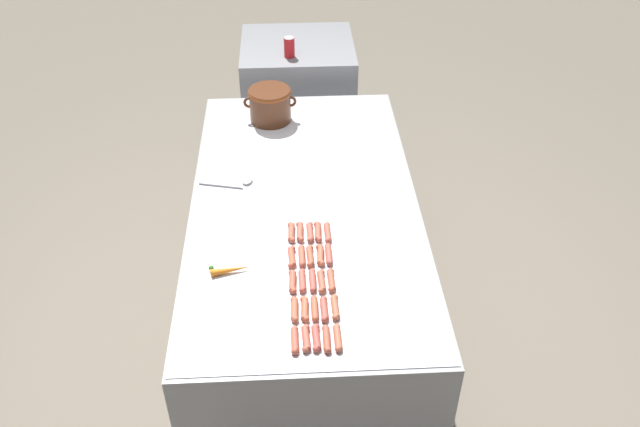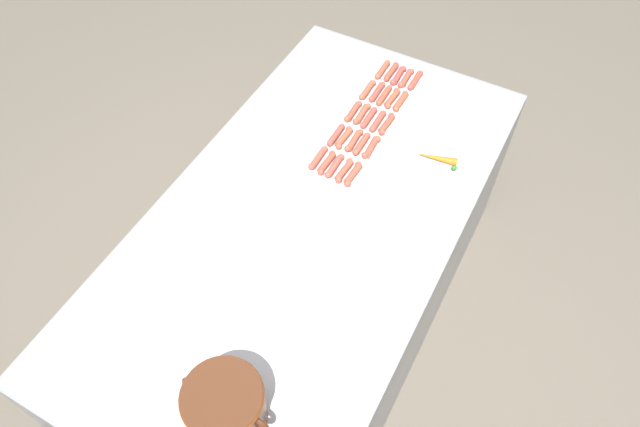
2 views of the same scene
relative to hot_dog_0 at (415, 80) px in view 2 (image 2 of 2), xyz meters
name	(u,v)px [view 2 (image 2 of 2)]	position (x,y,z in m)	size (l,w,h in m)	color
ground_plane	(310,320)	(0.07, 0.88, -0.89)	(20.00, 20.00, 0.00)	#756B5B
griddle_counter	(309,274)	(0.07, 0.88, -0.45)	(1.08, 2.08, 0.88)	#9EA0A5
hot_dog_0	(415,80)	(0.00, 0.00, 0.00)	(0.03, 0.13, 0.03)	#BE533E
hot_dog_1	(401,101)	(0.00, 0.16, 0.00)	(0.03, 0.13, 0.03)	#B75A40
hot_dog_2	(387,124)	(0.00, 0.31, 0.00)	(0.03, 0.13, 0.03)	#B9543E
hot_dog_3	(371,147)	(0.00, 0.46, 0.00)	(0.04, 0.13, 0.03)	#BE5640
hot_dog_4	(353,174)	(0.00, 0.63, 0.00)	(0.03, 0.13, 0.03)	#B55640
hot_dog_5	(406,78)	(0.04, 0.01, 0.00)	(0.03, 0.13, 0.03)	#BE5846
hot_dog_6	(392,98)	(0.04, 0.16, 0.00)	(0.03, 0.13, 0.03)	#BD5B40
hot_dog_7	(378,121)	(0.04, 0.32, 0.00)	(0.03, 0.13, 0.03)	#BC5445
hot_dog_8	(362,144)	(0.04, 0.47, 0.00)	(0.03, 0.13, 0.03)	#B65641
hot_dog_9	(344,171)	(0.04, 0.63, 0.00)	(0.03, 0.13, 0.03)	#B75844
hot_dog_10	(398,76)	(0.08, 0.01, 0.00)	(0.03, 0.13, 0.03)	#BD4F46
hot_dog_11	(384,95)	(0.08, 0.16, 0.00)	(0.03, 0.13, 0.03)	#B6563D
hot_dog_12	(369,118)	(0.08, 0.32, 0.00)	(0.03, 0.13, 0.03)	#B55345
hot_dog_13	(354,141)	(0.08, 0.46, 0.00)	(0.03, 0.13, 0.03)	#B1573F
hot_dog_14	(335,166)	(0.08, 0.62, 0.00)	(0.03, 0.13, 0.03)	#B65646
hot_dog_15	(391,72)	(0.12, 0.00, 0.00)	(0.03, 0.13, 0.03)	#B2533D
hot_dog_16	(377,92)	(0.12, 0.15, 0.00)	(0.03, 0.13, 0.03)	#B55144
hot_dog_17	(362,114)	(0.12, 0.31, 0.00)	(0.03, 0.13, 0.03)	#B15B42
hot_dog_18	(344,138)	(0.12, 0.47, 0.00)	(0.03, 0.13, 0.03)	#B95D42
hot_dog_19	(327,163)	(0.12, 0.63, 0.00)	(0.03, 0.13, 0.03)	#B75541
hot_dog_20	(383,70)	(0.16, 0.00, 0.00)	(0.03, 0.13, 0.03)	#BE5E44
hot_dog_21	(368,90)	(0.16, 0.16, 0.00)	(0.03, 0.13, 0.03)	#B55E43
hot_dog_22	(353,111)	(0.16, 0.31, 0.00)	(0.03, 0.13, 0.03)	#B7563F
hot_dog_23	(336,135)	(0.16, 0.47, 0.00)	(0.03, 0.13, 0.03)	#AF5245
hot_dog_24	(318,158)	(0.16, 0.62, 0.00)	(0.03, 0.13, 0.03)	#B95744
bean_pot	(225,405)	(-0.10, 1.64, 0.09)	(0.30, 0.24, 0.19)	#562D19
serving_spoon	(366,281)	(-0.25, 1.03, -0.01)	(0.27, 0.10, 0.02)	#B7B7BC
carrot	(437,158)	(-0.26, 0.40, 0.00)	(0.18, 0.06, 0.03)	orange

